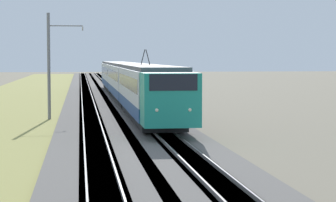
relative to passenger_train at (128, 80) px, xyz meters
name	(u,v)px	position (x,y,z in m)	size (l,w,h in m)	color
ballast_main	(88,106)	(-3.81, 3.85, -2.22)	(240.00, 4.40, 0.30)	#605B56
ballast_adjacent	(131,106)	(-3.81, 0.00, -2.22)	(240.00, 4.40, 0.30)	#605B56
track_main	(88,106)	(-3.81, 3.85, -2.21)	(240.00, 1.57, 0.45)	#4C4238
track_adjacent	(131,106)	(-3.81, 0.00, -2.21)	(240.00, 1.57, 0.45)	#4C4238
grass_verge	(17,108)	(-3.81, 10.13, -2.31)	(240.00, 13.30, 0.12)	#99934C
passenger_train	(128,80)	(0.00, 0.00, 0.00)	(61.19, 3.02, 5.07)	teal
catenary_mast_mid	(50,65)	(-15.66, 6.67, 1.59)	(0.22, 2.56, 7.65)	slate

